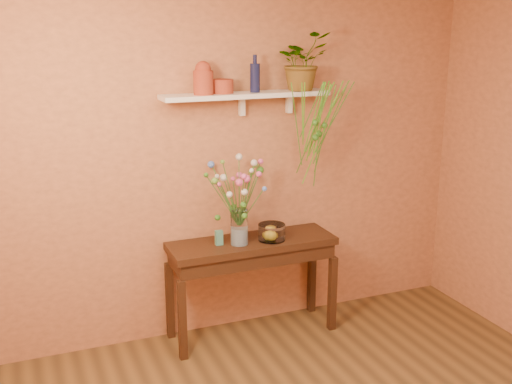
{
  "coord_description": "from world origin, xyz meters",
  "views": [
    {
      "loc": [
        -1.65,
        -2.52,
        2.44
      ],
      "look_at": [
        0.0,
        1.55,
        1.25
      ],
      "focal_mm": 43.82,
      "sensor_mm": 36.0,
      "label": 1
    }
  ],
  "objects_px": {
    "glass_vase": "(239,230)",
    "bouquet": "(238,184)",
    "glass_bowl": "(272,233)",
    "blue_bottle": "(255,77)",
    "sideboard": "(252,254)",
    "terracotta_jug": "(203,79)",
    "spider_plant": "(302,61)"
  },
  "relations": [
    {
      "from": "terracotta_jug",
      "to": "bouquet",
      "type": "height_order",
      "value": "terracotta_jug"
    },
    {
      "from": "spider_plant",
      "to": "glass_vase",
      "type": "xyz_separation_m",
      "value": [
        -0.57,
        -0.13,
        -1.24
      ]
    },
    {
      "from": "sideboard",
      "to": "terracotta_jug",
      "type": "bearing_deg",
      "value": 167.61
    },
    {
      "from": "spider_plant",
      "to": "glass_bowl",
      "type": "bearing_deg",
      "value": -155.59
    },
    {
      "from": "blue_bottle",
      "to": "glass_bowl",
      "type": "distance_m",
      "value": 1.2
    },
    {
      "from": "blue_bottle",
      "to": "spider_plant",
      "type": "height_order",
      "value": "spider_plant"
    },
    {
      "from": "sideboard",
      "to": "spider_plant",
      "type": "xyz_separation_m",
      "value": [
        0.45,
        0.08,
        1.48
      ]
    },
    {
      "from": "spider_plant",
      "to": "glass_vase",
      "type": "distance_m",
      "value": 1.37
    },
    {
      "from": "terracotta_jug",
      "to": "bouquet",
      "type": "bearing_deg",
      "value": -28.24
    },
    {
      "from": "bouquet",
      "to": "glass_bowl",
      "type": "bearing_deg",
      "value": -2.19
    },
    {
      "from": "blue_bottle",
      "to": "glass_bowl",
      "type": "height_order",
      "value": "blue_bottle"
    },
    {
      "from": "terracotta_jug",
      "to": "blue_bottle",
      "type": "distance_m",
      "value": 0.41
    },
    {
      "from": "blue_bottle",
      "to": "glass_vase",
      "type": "bearing_deg",
      "value": -142.78
    },
    {
      "from": "terracotta_jug",
      "to": "spider_plant",
      "type": "distance_m",
      "value": 0.8
    },
    {
      "from": "glass_vase",
      "to": "glass_bowl",
      "type": "height_order",
      "value": "glass_vase"
    },
    {
      "from": "terracotta_jug",
      "to": "glass_bowl",
      "type": "xyz_separation_m",
      "value": [
        0.49,
        -0.13,
        -1.2
      ]
    },
    {
      "from": "blue_bottle",
      "to": "spider_plant",
      "type": "xyz_separation_m",
      "value": [
        0.39,
        -0.01,
        0.11
      ]
    },
    {
      "from": "terracotta_jug",
      "to": "spider_plant",
      "type": "height_order",
      "value": "spider_plant"
    },
    {
      "from": "glass_vase",
      "to": "bouquet",
      "type": "bearing_deg",
      "value": 102.47
    },
    {
      "from": "sideboard",
      "to": "blue_bottle",
      "type": "bearing_deg",
      "value": 55.77
    },
    {
      "from": "glass_bowl",
      "to": "blue_bottle",
      "type": "bearing_deg",
      "value": 119.31
    },
    {
      "from": "sideboard",
      "to": "terracotta_jug",
      "type": "xyz_separation_m",
      "value": [
        -0.35,
        0.08,
        1.37
      ]
    },
    {
      "from": "spider_plant",
      "to": "glass_vase",
      "type": "height_order",
      "value": "spider_plant"
    },
    {
      "from": "terracotta_jug",
      "to": "bouquet",
      "type": "relative_size",
      "value": 0.45
    },
    {
      "from": "bouquet",
      "to": "glass_bowl",
      "type": "distance_m",
      "value": 0.5
    },
    {
      "from": "glass_vase",
      "to": "bouquet",
      "type": "relative_size",
      "value": 0.52
    },
    {
      "from": "spider_plant",
      "to": "glass_bowl",
      "type": "distance_m",
      "value": 1.34
    },
    {
      "from": "spider_plant",
      "to": "glass_vase",
      "type": "relative_size",
      "value": 1.6
    },
    {
      "from": "bouquet",
      "to": "sideboard",
      "type": "bearing_deg",
      "value": 18.57
    },
    {
      "from": "blue_bottle",
      "to": "bouquet",
      "type": "relative_size",
      "value": 0.52
    },
    {
      "from": "terracotta_jug",
      "to": "blue_bottle",
      "type": "bearing_deg",
      "value": 2.38
    },
    {
      "from": "bouquet",
      "to": "glass_vase",
      "type": "bearing_deg",
      "value": -77.53
    }
  ]
}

